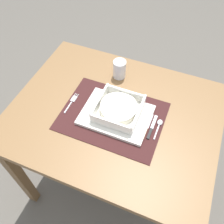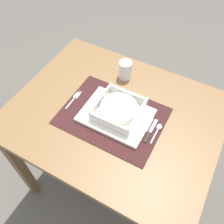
{
  "view_description": "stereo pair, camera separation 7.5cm",
  "coord_description": "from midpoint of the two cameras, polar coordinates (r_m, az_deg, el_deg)",
  "views": [
    {
      "loc": [
        0.25,
        -0.64,
        1.65
      ],
      "look_at": [
        -0.0,
        -0.02,
        0.78
      ],
      "focal_mm": 39.34,
      "sensor_mm": 36.0,
      "label": 1
    },
    {
      "loc": [
        0.32,
        -0.61,
        1.65
      ],
      "look_at": [
        -0.0,
        -0.02,
        0.78
      ],
      "focal_mm": 39.34,
      "sensor_mm": 36.0,
      "label": 2
    }
  ],
  "objects": [
    {
      "name": "spoon",
      "position": [
        1.1,
        12.63,
        -3.89
      ],
      "size": [
        0.02,
        0.11,
        0.01
      ],
      "rotation": [
        0.0,
        0.0,
        0.05
      ],
      "color": "silver",
      "rests_on": "placemat"
    },
    {
      "name": "ground_plane",
      "position": [
        1.79,
        1.64,
        -14.84
      ],
      "size": [
        6.0,
        6.0,
        0.0
      ],
      "primitive_type": "plane",
      "color": "#59544C"
    },
    {
      "name": "drinking_glass",
      "position": [
        1.27,
        4.8,
        9.5
      ],
      "size": [
        0.07,
        0.07,
        0.1
      ],
      "color": "white",
      "rests_on": "dining_table"
    },
    {
      "name": "dining_table",
      "position": [
        1.22,
        2.32,
        -3.29
      ],
      "size": [
        0.96,
        0.76,
        0.75
      ],
      "color": "brown",
      "rests_on": "ground"
    },
    {
      "name": "bread_knife",
      "position": [
        1.08,
        9.71,
        -4.49
      ],
      "size": [
        0.01,
        0.14,
        0.01
      ],
      "rotation": [
        0.0,
        0.0,
        -0.02
      ],
      "color": "#59331E",
      "rests_on": "placemat"
    },
    {
      "name": "porridge_bowl",
      "position": [
        1.1,
        3.47,
        0.42
      ],
      "size": [
        0.2,
        0.2,
        0.05
      ],
      "color": "white",
      "rests_on": "serving_plate"
    },
    {
      "name": "fork",
      "position": [
        1.19,
        -6.92,
        3.11
      ],
      "size": [
        0.02,
        0.13,
        0.0
      ],
      "rotation": [
        0.0,
        0.0,
        -0.07
      ],
      "color": "silver",
      "rests_on": "placemat"
    },
    {
      "name": "serving_plate",
      "position": [
        1.11,
        2.88,
        -0.85
      ],
      "size": [
        0.31,
        0.23,
        0.02
      ],
      "primitive_type": "cube",
      "color": "white",
      "rests_on": "placemat"
    },
    {
      "name": "butter_knife",
      "position": [
        1.09,
        10.77,
        -4.71
      ],
      "size": [
        0.01,
        0.13,
        0.01
      ],
      "rotation": [
        0.0,
        0.0,
        -0.05
      ],
      "color": "black",
      "rests_on": "placemat"
    },
    {
      "name": "placemat",
      "position": [
        1.12,
        1.91,
        -0.97
      ],
      "size": [
        0.46,
        0.34,
        0.0
      ],
      "primitive_type": "cube",
      "color": "#381919",
      "rests_on": "dining_table"
    }
  ]
}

